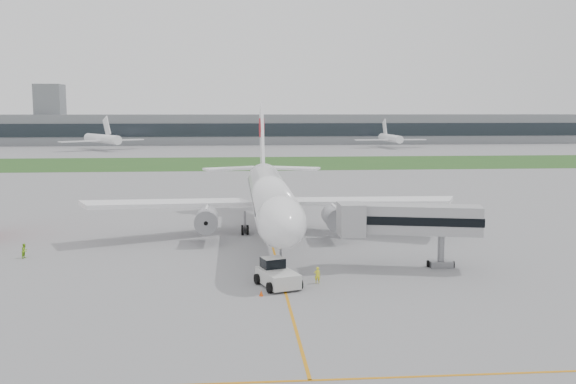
{
  "coord_description": "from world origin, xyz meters",
  "views": [
    {
      "loc": [
        -4.48,
        -77.35,
        16.59
      ],
      "look_at": [
        2.15,
        2.0,
        6.25
      ],
      "focal_mm": 40.0,
      "sensor_mm": 36.0,
      "label": 1
    }
  ],
  "objects": [
    {
      "name": "distant_aircraft_right",
      "position": [
        62.42,
        194.07,
        0.0
      ],
      "size": [
        32.02,
        28.55,
        11.8
      ],
      "primitive_type": null,
      "rotation": [
        0.0,
        0.0,
        0.04
      ],
      "color": "white",
      "rests_on": "ground"
    },
    {
      "name": "terminal_building",
      "position": [
        0.0,
        229.87,
        7.0
      ],
      "size": [
        320.0,
        22.3,
        14.0
      ],
      "color": "gray",
      "rests_on": "ground"
    },
    {
      "name": "airliner",
      "position": [
        0.0,
        4.87,
        5.66
      ],
      "size": [
        48.13,
        53.95,
        17.88
      ],
      "color": "white",
      "rests_on": "ground"
    },
    {
      "name": "ground_crew_near",
      "position": [
        3.3,
        -17.97,
        0.8
      ],
      "size": [
        0.59,
        0.4,
        1.6
      ],
      "primitive_type": "imported",
      "rotation": [
        0.0,
        0.0,
        3.17
      ],
      "color": "#FFFA2A",
      "rests_on": "ground"
    },
    {
      "name": "safety_cone_left",
      "position": [
        -2.25,
        -21.8,
        0.27
      ],
      "size": [
        0.39,
        0.39,
        0.53
      ],
      "primitive_type": "cone",
      "color": "#D8460B",
      "rests_on": "ground"
    },
    {
      "name": "ground_crew_far",
      "position": [
        -28.03,
        -4.92,
        0.84
      ],
      "size": [
        0.8,
        0.94,
        1.67
      ],
      "primitive_type": "imported",
      "rotation": [
        0.0,
        0.0,
        1.34
      ],
      "color": "#88C821",
      "rests_on": "ground"
    },
    {
      "name": "pushback_tug",
      "position": [
        -0.66,
        -18.54,
        1.16
      ],
      "size": [
        4.5,
        5.52,
        2.51
      ],
      "rotation": [
        0.0,
        0.0,
        0.32
      ],
      "color": "silver",
      "rests_on": "ground"
    },
    {
      "name": "ground",
      "position": [
        0.0,
        0.0,
        0.0
      ],
      "size": [
        600.0,
        600.0,
        0.0
      ],
      "primitive_type": "plane",
      "color": "gray",
      "rests_on": "ground"
    },
    {
      "name": "apron_markings",
      "position": [
        0.0,
        -5.0,
        0.0
      ],
      "size": [
        70.0,
        70.0,
        0.04
      ],
      "primitive_type": null,
      "color": "orange",
      "rests_on": "ground"
    },
    {
      "name": "control_tower",
      "position": [
        -90.0,
        232.0,
        0.0
      ],
      "size": [
        12.0,
        12.0,
        56.0
      ],
      "primitive_type": null,
      "color": "gray",
      "rests_on": "ground"
    },
    {
      "name": "safety_cone_right",
      "position": [
        0.5,
        -18.39,
        0.27
      ],
      "size": [
        0.4,
        0.4,
        0.55
      ],
      "primitive_type": "cone",
      "color": "#D8460B",
      "rests_on": "ground"
    },
    {
      "name": "grass_strip",
      "position": [
        0.0,
        120.0,
        0.01
      ],
      "size": [
        600.0,
        50.0,
        0.02
      ],
      "primitive_type": "cube",
      "color": "#26531F",
      "rests_on": "ground"
    },
    {
      "name": "jet_bridge",
      "position": [
        13.15,
        -12.61,
        5.06
      ],
      "size": [
        14.99,
        6.14,
        6.84
      ],
      "rotation": [
        0.0,
        0.0,
        -0.23
      ],
      "color": "#9F9FA1",
      "rests_on": "ground"
    },
    {
      "name": "distant_aircraft_left",
      "position": [
        -57.83,
        187.9,
        0.0
      ],
      "size": [
        45.62,
        44.47,
        13.21
      ],
      "primitive_type": null,
      "rotation": [
        0.0,
        0.0,
        0.58
      ],
      "color": "white",
      "rests_on": "ground"
    }
  ]
}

